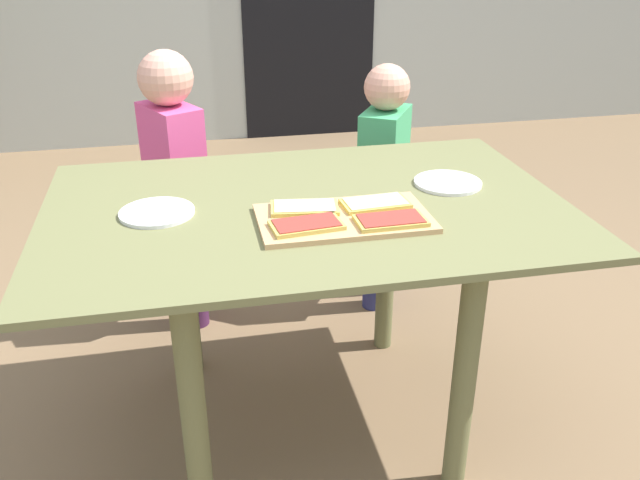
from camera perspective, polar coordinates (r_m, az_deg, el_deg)
The scene contains 11 objects.
ground_plane at distance 2.20m, azimuth -0.95°, elevation -14.80°, with size 16.00×16.00×0.00m, color brown.
dining_table at distance 1.86m, azimuth -1.08°, elevation -0.45°, with size 1.39×0.92×0.73m.
cutting_board at distance 1.71m, azimuth 2.04°, elevation 1.83°, with size 0.44×0.25×0.01m, color tan.
pizza_slice_far_left at distance 1.74m, azimuth -1.31°, elevation 2.76°, with size 0.19×0.12×0.01m.
pizza_slice_far_right at distance 1.77m, azimuth 4.70°, elevation 3.12°, with size 0.18×0.11×0.01m.
pizza_slice_near_left at distance 1.64m, azimuth -1.15°, elevation 1.30°, with size 0.18×0.11×0.01m.
pizza_slice_near_right at distance 1.68m, azimuth 6.00°, elevation 1.67°, with size 0.18×0.10×0.01m.
plate_white_right at distance 1.98m, azimuth 10.75°, elevation 4.79°, with size 0.19×0.19×0.01m, color white.
plate_white_left at distance 1.80m, azimuth -13.62°, elevation 2.29°, with size 0.19×0.19×0.01m, color white.
child_left at distance 2.47m, azimuth -12.19°, elevation 5.77°, with size 0.23×0.28×1.03m.
child_right at distance 2.58m, azimuth 5.38°, elevation 5.66°, with size 0.25×0.28×0.96m.
Camera 1 is at (-0.31, -1.64, 1.44)m, focal length 37.85 mm.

